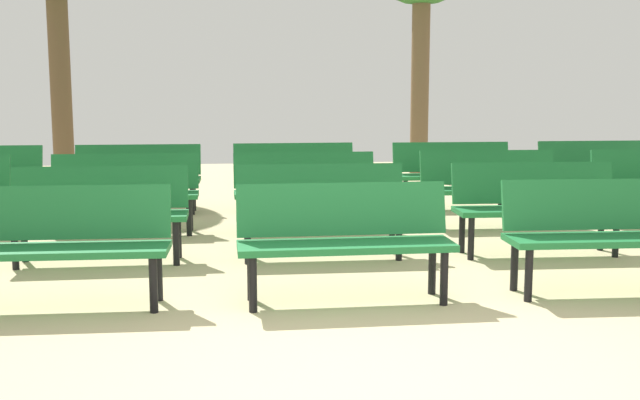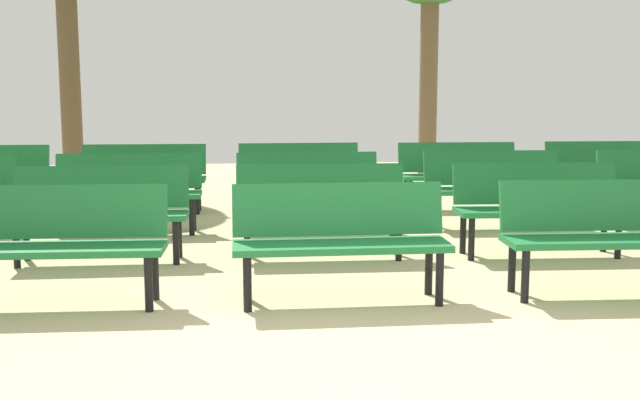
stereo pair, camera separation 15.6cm
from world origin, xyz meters
name	(u,v)px [view 2 (the right image)]	position (x,y,z in m)	size (l,w,h in m)	color
ground_plane	(375,375)	(0.00, 0.00, 0.00)	(25.25, 25.25, 0.00)	#CCB789
bench_r0_c1	(55,237)	(-2.09, 1.64, 0.50)	(1.61, 0.52, 0.87)	#1E7238
bench_r0_c2	(341,234)	(0.00, 1.55, 0.50)	(1.60, 0.49, 0.87)	#1E7238
bench_r0_c3	(606,229)	(2.07, 1.55, 0.50)	(1.62, 0.54, 0.87)	#1E7238
bench_r1_c1	(100,207)	(-2.03, 3.12, 0.50)	(1.60, 0.49, 0.87)	#1E7238
bench_r1_c2	(321,204)	(0.02, 3.08, 0.50)	(1.61, 0.50, 0.87)	#1E7238
bench_r1_c3	(538,203)	(2.10, 2.99, 0.50)	(1.62, 0.55, 0.87)	#1E7238
bench_r2_c1	(128,188)	(-1.98, 4.54, 0.50)	(1.60, 0.48, 0.87)	#1E7238
bench_r2_c2	(308,186)	(0.01, 4.49, 0.50)	(1.60, 0.49, 0.87)	#1E7238
bench_r2_c3	(494,183)	(2.17, 4.52, 0.50)	(1.61, 0.52, 0.87)	#1E7238
bench_r3_c1	(143,174)	(-2.00, 6.01, 0.50)	(1.61, 0.51, 0.87)	#1E7238
bench_r3_c2	(300,172)	(0.03, 6.05, 0.50)	(1.60, 0.50, 0.87)	#1E7238
bench_r3_c3	(459,171)	(2.16, 5.96, 0.50)	(1.61, 0.51, 0.87)	#1E7238
bench_r3_c4	(605,169)	(4.23, 5.99, 0.50)	(1.61, 0.51, 0.87)	#1E7238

